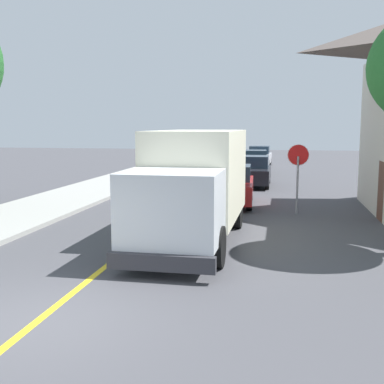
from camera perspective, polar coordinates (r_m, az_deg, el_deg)
ground_plane at (r=8.97m, az=-17.89°, el=-14.40°), size 120.00×120.00×0.00m
centre_line_yellow at (r=18.05m, az=-2.67°, el=-2.79°), size 0.16×56.00×0.01m
box_truck at (r=13.88m, az=0.29°, el=1.35°), size 2.47×7.20×3.20m
parked_car_near at (r=20.52m, az=4.70°, el=0.71°), size 2.01×4.48×1.67m
parked_car_mid at (r=26.98m, az=7.33°, el=2.40°), size 1.81×4.40×1.67m
parked_car_far at (r=33.28m, az=7.42°, el=3.43°), size 2.01×4.48×1.67m
parked_car_furthest at (r=40.19m, az=8.01°, el=4.17°), size 1.94×4.46×1.67m
stop_sign at (r=18.55m, az=12.46°, el=3.10°), size 0.80×0.10×2.65m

